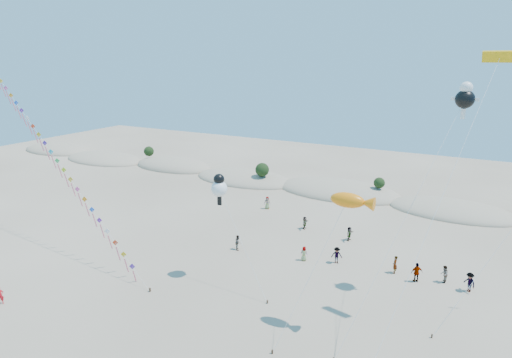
# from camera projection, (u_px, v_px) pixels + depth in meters

# --- Properties ---
(dune_ridge) EXTENTS (145.30, 11.49, 5.57)m
(dune_ridge) POSITION_uv_depth(u_px,v_px,m) (344.00, 193.00, 64.25)
(dune_ridge) COLOR tan
(dune_ridge) RESTS_ON ground
(kite_train) EXTENTS (29.60, 7.54, 18.63)m
(kite_train) POSITION_uv_depth(u_px,v_px,m) (55.00, 159.00, 44.91)
(kite_train) COLOR #3F2D1E
(kite_train) RESTS_ON ground
(fish_kite) EXTENTS (5.03, 5.87, 10.57)m
(fish_kite) POSITION_uv_depth(u_px,v_px,m) (352.00, 201.00, 29.51)
(fish_kite) COLOR #3F2D1E
(fish_kite) RESTS_ON ground
(cartoon_kite_low) EXTENTS (6.61, 2.87, 9.87)m
(cartoon_kite_low) POSITION_uv_depth(u_px,v_px,m) (219.00, 187.00, 37.41)
(cartoon_kite_low) COLOR #3F2D1E
(cartoon_kite_low) RESTS_ON ground
(cartoon_kite_high) EXTENTS (6.39, 13.82, 17.84)m
(cartoon_kite_high) POSITION_uv_depth(u_px,v_px,m) (465.00, 98.00, 32.68)
(cartoon_kite_high) COLOR #3F2D1E
(cartoon_kite_high) RESTS_ON ground
(parafoil_kite) EXTENTS (6.14, 17.09, 20.03)m
(parafoil_kite) POSITION_uv_depth(u_px,v_px,m) (497.00, 64.00, 27.81)
(parafoil_kite) COLOR #3F2D1E
(parafoil_kite) RESTS_ON ground
(flyer_foreground) EXTENTS (0.58, 0.67, 1.53)m
(flyer_foreground) POSITION_uv_depth(u_px,v_px,m) (0.00, 296.00, 35.05)
(flyer_foreground) COLOR red
(flyer_foreground) RESTS_ON ground
(beachgoers) EXTENTS (26.11, 13.80, 1.85)m
(beachgoers) POSITION_uv_depth(u_px,v_px,m) (351.00, 248.00, 43.75)
(beachgoers) COLOR slate
(beachgoers) RESTS_ON ground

